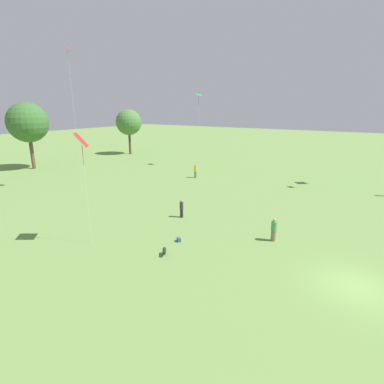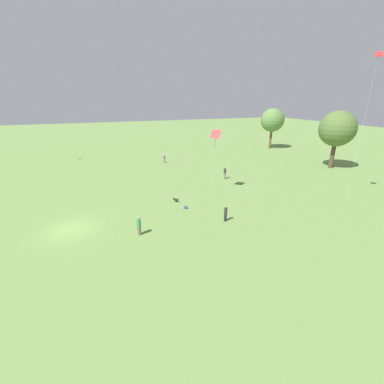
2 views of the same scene
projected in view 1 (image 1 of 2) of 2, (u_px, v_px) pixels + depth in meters
ground_plane at (356, 286)px, 17.08m from camera, size 240.00×240.00×0.00m
tree_2 at (28, 123)px, 47.55m from camera, size 6.28×6.28×10.60m
tree_3 at (129, 122)px, 63.13m from camera, size 5.34×5.34×9.38m
person_1 at (196, 171)px, 42.90m from camera, size 0.61×0.61×1.90m
person_4 at (182, 209)px, 27.52m from camera, size 0.46×0.46×1.69m
person_6 at (274, 230)px, 22.66m from camera, size 0.62×0.62×1.81m
kite_0 at (199, 98)px, 48.52m from camera, size 1.09×1.05×11.90m
kite_2 at (69, 61)px, 32.77m from camera, size 0.86×0.82×16.23m
kite_4 at (82, 142)px, 20.48m from camera, size 1.45×1.44×8.18m
dog_0 at (164, 251)px, 20.54m from camera, size 0.68×0.58×0.48m
picnic_bag_1 at (179, 240)px, 22.73m from camera, size 0.42×0.44×0.31m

